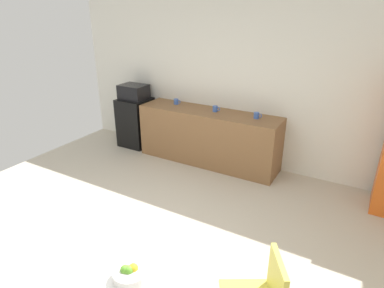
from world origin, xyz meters
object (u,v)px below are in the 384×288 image
at_px(mug_green, 257,115).
at_px(mug_red, 215,109).
at_px(mini_fridge, 136,122).
at_px(round_table, 127,286).
at_px(fruit_bowl, 130,273).
at_px(microwave, 134,92).
at_px(mug_white, 176,102).

height_order(mug_green, mug_red, same).
distance_m(mini_fridge, round_table, 4.13).
height_order(fruit_bowl, mug_green, mug_green).
height_order(microwave, mug_red, microwave).
height_order(fruit_bowl, mug_red, mug_red).
bearing_deg(mug_white, round_table, -63.15).
height_order(mini_fridge, mug_white, mug_white).
xyz_separation_m(microwave, mug_green, (2.34, 0.03, -0.08)).
xyz_separation_m(mug_white, mug_red, (0.78, -0.05, 0.00)).
height_order(mini_fridge, microwave, microwave).
bearing_deg(fruit_bowl, round_table, 159.03).
relative_size(mini_fridge, round_table, 0.78).
xyz_separation_m(microwave, round_table, (2.55, -3.25, -0.43)).
distance_m(mug_green, mug_red, 0.70).
distance_m(mini_fridge, microwave, 0.58).
distance_m(microwave, mug_white, 0.87).
bearing_deg(mug_white, microwave, -174.21).
relative_size(fruit_bowl, mug_red, 1.87).
bearing_deg(mini_fridge, mug_green, 0.83).
distance_m(microwave, fruit_bowl, 4.19).
distance_m(fruit_bowl, mug_white, 3.79).
xyz_separation_m(round_table, mug_green, (-0.21, 3.28, 0.34)).
height_order(microwave, fruit_bowl, microwave).
height_order(mini_fridge, mug_green, mug_green).
xyz_separation_m(mini_fridge, mug_red, (1.64, 0.04, 0.50)).
height_order(mini_fridge, mug_red, mug_red).
distance_m(mini_fridge, mug_red, 1.72).
bearing_deg(mug_red, mug_green, -0.16).
bearing_deg(microwave, fruit_bowl, -51.37).
bearing_deg(mug_red, mug_white, 176.19).
xyz_separation_m(fruit_bowl, mug_white, (-1.75, 3.36, 0.18)).
bearing_deg(fruit_bowl, mug_red, 106.37).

